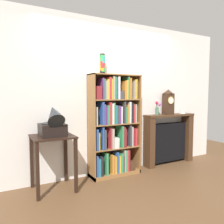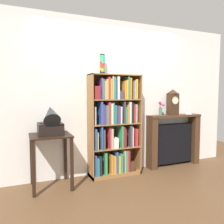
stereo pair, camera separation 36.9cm
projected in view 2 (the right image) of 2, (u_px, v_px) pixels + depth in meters
The scene contains 10 objects.
ground_plane at pixel (118, 178), 3.66m from camera, with size 7.75×6.40×0.02m, color brown.
wall_back at pixel (115, 98), 3.91m from camera, with size 4.75×0.08×2.60m, color silver.
bookshelf at pixel (114, 127), 3.72m from camera, with size 0.86×0.30×1.68m.
cup_stack at pixel (102, 64), 3.61m from camera, with size 0.08×0.08×0.32m.
side_table_left at pixel (51, 148), 3.24m from camera, with size 0.57×0.54×0.78m.
gramophone at pixel (51, 122), 3.16m from camera, with size 0.34×0.48×0.50m.
fireplace_mantel at pixel (173, 140), 4.28m from camera, with size 1.09×0.24×0.97m.
mantel_clock at pixel (173, 102), 4.19m from camera, with size 0.19×0.15×0.48m.
flower_vase at pixel (161, 108), 4.09m from camera, with size 0.12×0.13×0.28m.
teacup_with_saucer at pixel (189, 113), 4.35m from camera, with size 0.14×0.14×0.05m.
Camera 2 is at (-1.46, -3.26, 1.36)m, focal length 36.03 mm.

